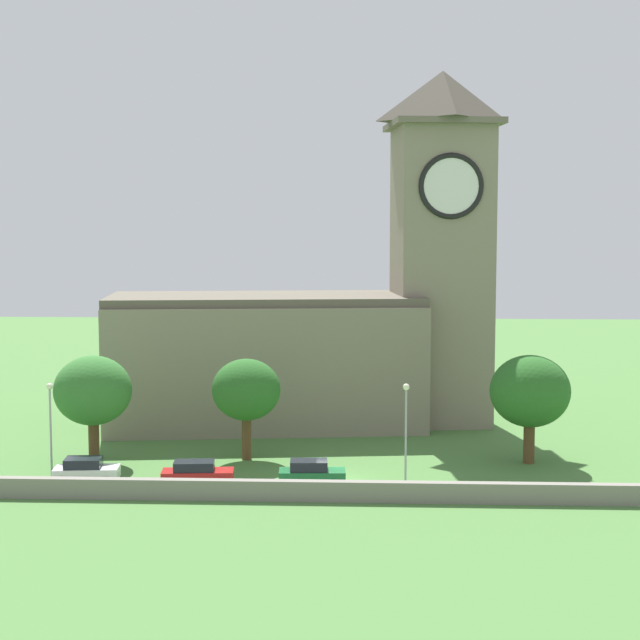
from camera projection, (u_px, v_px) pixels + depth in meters
name	position (u px, v px, depth m)	size (l,w,h in m)	color
ground_plane	(340.00, 433.00, 80.54)	(200.00, 200.00, 0.00)	#477538
church	(327.00, 320.00, 83.95)	(33.48, 14.89, 29.77)	gray
quay_barrier	(333.00, 491.00, 60.66)	(50.59, 0.70, 1.27)	gray
car_white	(86.00, 471.00, 64.84)	(4.36, 2.57, 1.70)	silver
car_red	(197.00, 474.00, 64.11)	(4.77, 2.40, 1.67)	red
car_green	(311.00, 474.00, 63.86)	(4.37, 2.24, 1.79)	#1E6B38
streetlamp_west_end	(50.00, 413.00, 66.44)	(0.44, 0.44, 6.35)	#9EA0A5
streetlamp_west_mid	(406.00, 417.00, 64.41)	(0.44, 0.44, 6.64)	#9EA0A5
tree_by_tower	(530.00, 392.00, 69.99)	(5.68, 5.68, 7.75)	brown
tree_riverside_west	(246.00, 390.00, 71.09)	(4.94, 4.94, 7.34)	brown
tree_churchyard	(93.00, 391.00, 70.08)	(5.49, 5.49, 7.70)	brown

